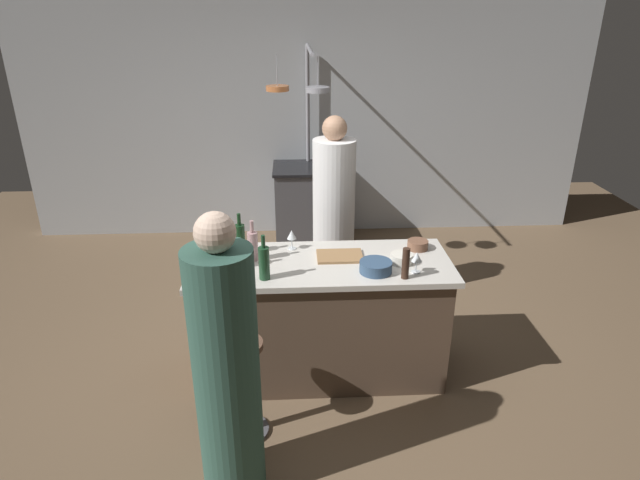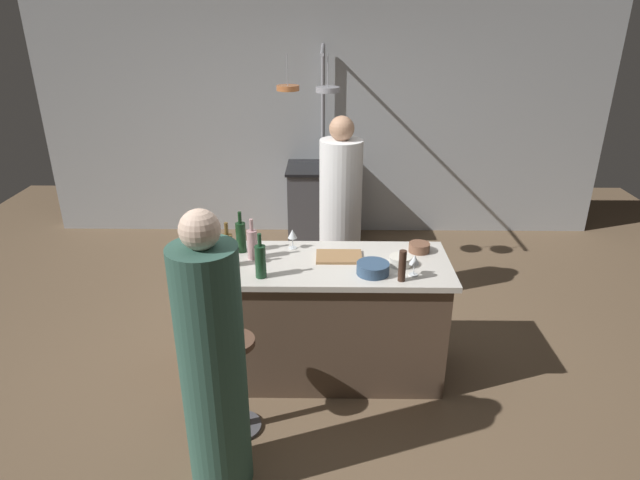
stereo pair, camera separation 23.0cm
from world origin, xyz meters
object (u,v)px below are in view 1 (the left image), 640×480
object	(u,v)px
stove_range	(309,204)
wine_glass_near_left_guest	(417,258)
mixing_bowl_blue	(376,267)
mixing_bowl_wooden	(418,245)
wine_bottle_green	(264,262)
bar_stool_left	(244,384)
mixing_bowl_ceramic	(402,258)
cutting_board	(340,256)
wine_bottle_red	(240,239)
wine_glass_by_chef	(292,236)
chef	(334,222)
pepper_mill	(406,263)
wine_bottle_rose	(253,245)
wine_glass_near_right_guest	(227,242)
wine_bottle_amber	(229,252)
guest_left	(227,372)

from	to	relation	value
stove_range	wine_glass_near_left_guest	bearing A→B (deg)	-76.87
mixing_bowl_blue	mixing_bowl_wooden	bearing A→B (deg)	44.40
wine_bottle_green	stove_range	bearing A→B (deg)	81.97
bar_stool_left	mixing_bowl_ceramic	size ratio (longest dim) A/B	4.39
bar_stool_left	cutting_board	size ratio (longest dim) A/B	2.12
wine_bottle_red	wine_glass_by_chef	bearing A→B (deg)	9.71
chef	wine_glass_by_chef	xyz separation A→B (m)	(-0.36, -0.78, 0.21)
stove_range	mixing_bowl_ceramic	bearing A→B (deg)	-77.60
wine_bottle_red	wine_glass_near_left_guest	size ratio (longest dim) A/B	2.08
chef	wine_glass_by_chef	distance (m)	0.89
bar_stool_left	pepper_mill	bearing A→B (deg)	18.77
stove_range	wine_bottle_rose	size ratio (longest dim) A/B	3.06
chef	wine_glass_near_left_guest	size ratio (longest dim) A/B	11.74
stove_range	wine_glass_near_left_guest	size ratio (longest dim) A/B	6.10
pepper_mill	wine_glass_near_right_guest	size ratio (longest dim) A/B	1.44
stove_range	wine_bottle_amber	xyz separation A→B (m)	(-0.62, -2.52, 0.58)
bar_stool_left	guest_left	world-z (taller)	guest_left
wine_bottle_rose	wine_glass_near_left_guest	world-z (taller)	wine_bottle_rose
stove_range	guest_left	size ratio (longest dim) A/B	0.54
chef	mixing_bowl_wooden	xyz separation A→B (m)	(0.55, -0.83, 0.14)
wine_bottle_green	wine_glass_by_chef	world-z (taller)	wine_bottle_green
wine_glass_by_chef	mixing_bowl_ceramic	xyz separation A→B (m)	(0.75, -0.27, -0.07)
pepper_mill	wine_bottle_red	distance (m)	1.17
wine_bottle_amber	pepper_mill	bearing A→B (deg)	-9.86
bar_stool_left	wine_glass_near_right_guest	size ratio (longest dim) A/B	4.66
stove_range	mixing_bowl_wooden	bearing A→B (deg)	-72.61
wine_glass_near_left_guest	mixing_bowl_blue	bearing A→B (deg)	175.89
wine_glass_by_chef	mixing_bowl_wooden	xyz separation A→B (m)	(0.91, -0.05, -0.07)
cutting_board	wine_glass_near_left_guest	size ratio (longest dim) A/B	2.19
pepper_mill	wine_bottle_red	size ratio (longest dim) A/B	0.69
stove_range	bar_stool_left	world-z (taller)	stove_range
guest_left	wine_bottle_amber	distance (m)	0.98
chef	pepper_mill	bearing A→B (deg)	-74.22
mixing_bowl_wooden	cutting_board	bearing A→B (deg)	-168.94
bar_stool_left	pepper_mill	distance (m)	1.26
mixing_bowl_wooden	wine_bottle_green	bearing A→B (deg)	-159.49
wine_bottle_green	mixing_bowl_ceramic	size ratio (longest dim) A/B	1.96
bar_stool_left	wine_glass_near_left_guest	bearing A→B (deg)	20.90
guest_left	wine_glass_near_left_guest	bearing A→B (deg)	35.25
chef	wine_bottle_rose	distance (m)	1.17
chef	wine_bottle_amber	world-z (taller)	chef
wine_glass_by_chef	mixing_bowl_blue	world-z (taller)	wine_glass_by_chef
chef	wine_bottle_red	xyz separation A→B (m)	(-0.73, -0.85, 0.22)
pepper_mill	wine_bottle_green	size ratio (longest dim) A/B	0.69
wine_glass_by_chef	wine_bottle_amber	bearing A→B (deg)	-144.30
mixing_bowl_ceramic	wine_glass_near_left_guest	bearing A→B (deg)	-65.08
cutting_board	wine_glass_near_right_guest	distance (m)	0.79
pepper_mill	wine_bottle_green	xyz separation A→B (m)	(-0.91, 0.04, 0.01)
mixing_bowl_wooden	stove_range	bearing A→B (deg)	107.39
wine_bottle_rose	wine_glass_near_right_guest	xyz separation A→B (m)	(-0.18, 0.08, -0.01)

